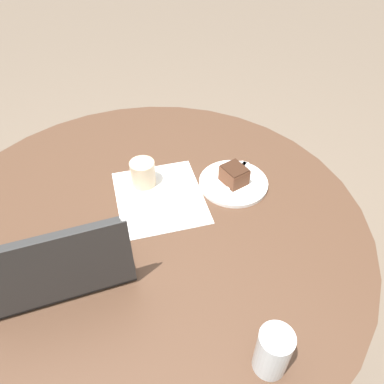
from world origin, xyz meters
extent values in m
plane|color=#6B5B4C|center=(0.00, 0.00, 0.00)|extent=(12.00, 12.00, 0.00)
cylinder|color=#4C3323|center=(0.00, 0.00, 0.01)|extent=(0.48, 0.48, 0.02)
cylinder|color=#4C3323|center=(0.00, 0.00, 0.35)|extent=(0.13, 0.13, 0.67)
cylinder|color=#4C3323|center=(0.00, 0.00, 0.70)|extent=(1.29, 1.29, 0.03)
cube|color=white|center=(0.04, -0.10, 0.72)|extent=(0.40, 0.39, 0.00)
cylinder|color=white|center=(-0.10, -0.30, 0.72)|extent=(0.22, 0.22, 0.01)
cube|color=brown|center=(-0.10, -0.29, 0.75)|extent=(0.09, 0.08, 0.05)
cube|color=#351E13|center=(-0.10, -0.29, 0.78)|extent=(0.09, 0.08, 0.00)
cube|color=silver|center=(-0.09, -0.32, 0.73)|extent=(0.05, 0.17, 0.00)
cube|color=silver|center=(-0.07, -0.39, 0.73)|extent=(0.03, 0.03, 0.00)
cylinder|color=#C6AD89|center=(0.12, -0.11, 0.76)|extent=(0.08, 0.08, 0.09)
cylinder|color=silver|center=(-0.49, 0.12, 0.78)|extent=(0.07, 0.07, 0.12)
cube|color=#2D2D2D|center=(0.05, 0.26, 0.73)|extent=(0.36, 0.41, 0.02)
cube|color=black|center=(0.05, 0.26, 0.73)|extent=(0.25, 0.31, 0.00)
cube|color=#2D2D2D|center=(-0.05, 0.31, 0.84)|extent=(0.18, 0.31, 0.21)
cube|color=black|center=(-0.04, 0.31, 0.84)|extent=(0.17, 0.29, 0.19)
camera|label=1|loc=(-0.59, 0.47, 1.52)|focal=35.00mm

